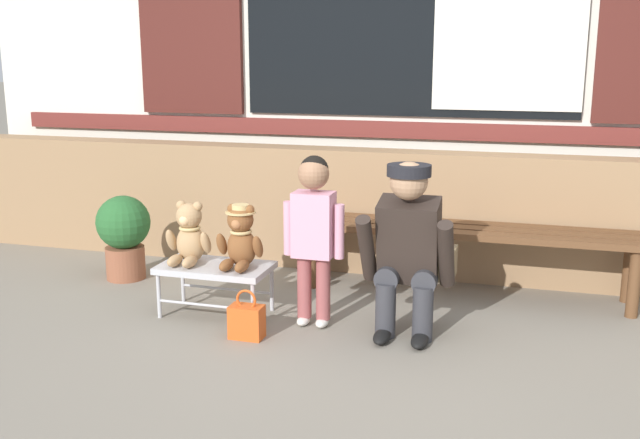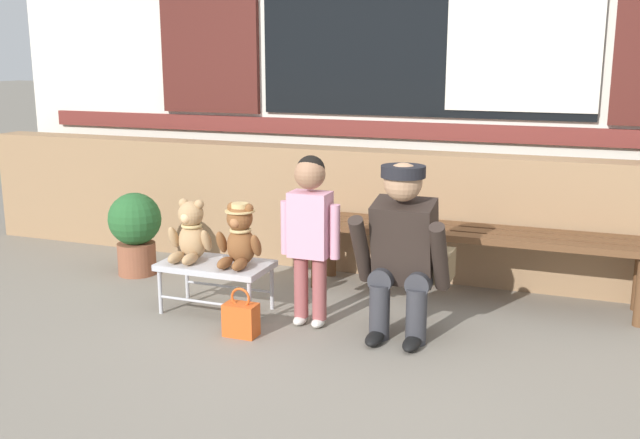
{
  "view_description": "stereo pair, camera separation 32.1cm",
  "coord_description": "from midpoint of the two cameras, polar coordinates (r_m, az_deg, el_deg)",
  "views": [
    {
      "loc": [
        0.9,
        -3.41,
        1.49
      ],
      "look_at": [
        -0.26,
        0.54,
        0.55
      ],
      "focal_mm": 40.83,
      "sensor_mm": 36.0,
      "label": 1
    },
    {
      "loc": [
        1.21,
        -3.31,
        1.49
      ],
      "look_at": [
        -0.26,
        0.54,
        0.55
      ],
      "focal_mm": 40.83,
      "sensor_mm": 36.0,
      "label": 2
    }
  ],
  "objects": [
    {
      "name": "ground_plane",
      "position": [
        3.82,
        3.25,
        -10.09
      ],
      "size": [
        60.0,
        60.0,
        0.0
      ],
      "primitive_type": "plane",
      "color": "gray"
    },
    {
      "name": "brick_low_wall",
      "position": [
        5.02,
        8.28,
        0.46
      ],
      "size": [
        6.78,
        0.25,
        0.85
      ],
      "primitive_type": "cube",
      "color": "#997551",
      "rests_on": "ground"
    },
    {
      "name": "shop_facade",
      "position": [
        5.41,
        10.03,
        14.96
      ],
      "size": [
        6.91,
        0.26,
        3.39
      ],
      "color": "silver",
      "rests_on": "ground"
    },
    {
      "name": "wooden_bench_long",
      "position": [
        4.59,
        13.79,
        -1.61
      ],
      "size": [
        2.1,
        0.4,
        0.44
      ],
      "color": "brown",
      "rests_on": "ground"
    },
    {
      "name": "small_display_bench",
      "position": [
        4.28,
        -6.05,
        -3.82
      ],
      "size": [
        0.64,
        0.36,
        0.3
      ],
      "color": "#BCBCC1",
      "rests_on": "ground"
    },
    {
      "name": "teddy_bear_plain",
      "position": [
        4.3,
        -8.01,
        -1.07
      ],
      "size": [
        0.28,
        0.26,
        0.36
      ],
      "color": "tan",
      "rests_on": "small_display_bench"
    },
    {
      "name": "teddy_bear_with_hat",
      "position": [
        4.16,
        -4.14,
        -1.33
      ],
      "size": [
        0.28,
        0.27,
        0.36
      ],
      "color": "brown",
      "rests_on": "small_display_bench"
    },
    {
      "name": "child_standing",
      "position": [
        3.97,
        1.53,
        -0.23
      ],
      "size": [
        0.35,
        0.18,
        0.96
      ],
      "color": "#994C4C",
      "rests_on": "ground"
    },
    {
      "name": "adult_crouching",
      "position": [
        3.88,
        9.05,
        -2.39
      ],
      "size": [
        0.5,
        0.49,
        0.95
      ],
      "color": "#333338",
      "rests_on": "ground"
    },
    {
      "name": "handbag_on_ground",
      "position": [
        3.96,
        -3.89,
        -7.8
      ],
      "size": [
        0.18,
        0.11,
        0.27
      ],
      "color": "#DB561E",
      "rests_on": "ground"
    },
    {
      "name": "potted_plant",
      "position": [
        5.09,
        -12.55,
        -0.72
      ],
      "size": [
        0.36,
        0.36,
        0.57
      ],
      "color": "brown",
      "rests_on": "ground"
    }
  ]
}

